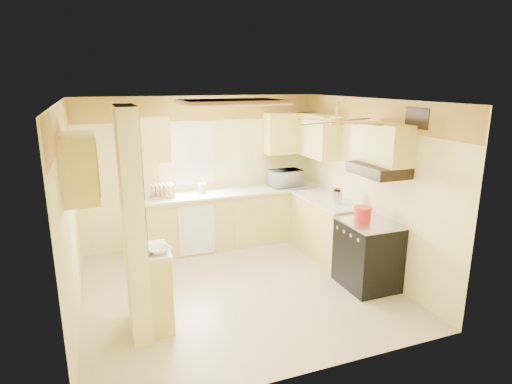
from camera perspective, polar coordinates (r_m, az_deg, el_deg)
name	(u,v)px	position (r m, az deg, el deg)	size (l,w,h in m)	color
floor	(238,288)	(5.97, -2.40, -12.65)	(4.00, 4.00, 0.00)	tan
ceiling	(236,101)	(5.31, -2.69, 12.09)	(4.00, 4.00, 0.00)	white
wall_back	(202,171)	(7.29, -7.27, 2.76)	(4.00, 4.00, 0.00)	#F5E695
wall_front	(305,254)	(3.85, 6.55, -8.15)	(4.00, 4.00, 0.00)	#F5E695
wall_left	(69,217)	(5.26, -23.70, -3.03)	(3.80, 3.80, 0.00)	#F5E695
wall_right	(368,186)	(6.40, 14.71, 0.74)	(3.80, 3.80, 0.00)	#F5E695
wallpaper_border	(200,108)	(7.13, -7.51, 11.02)	(4.00, 0.02, 0.40)	#EBBF45
partition_column	(133,225)	(4.74, -16.08, -4.23)	(0.20, 0.70, 2.50)	#F5E695
partition_ledge	(158,290)	(5.06, -12.90, -12.59)	(0.25, 0.55, 0.90)	#E9D263
ledge_top	(156,251)	(4.87, -13.21, -7.65)	(0.28, 0.58, 0.04)	white
lower_cabinets_back	(236,218)	(7.34, -2.72, -3.51)	(3.00, 0.60, 0.90)	#E9D263
lower_cabinets_right	(327,228)	(6.95, 9.40, -4.76)	(0.60, 1.40, 0.90)	#E9D263
countertop_back	(236,192)	(7.20, -2.73, 0.02)	(3.04, 0.64, 0.04)	white
countertop_right	(327,200)	(6.80, 9.49, -1.04)	(0.64, 1.44, 0.04)	white
dishwasher_panel	(197,230)	(6.88, -7.86, -5.09)	(0.58, 0.02, 0.80)	white
window	(186,155)	(7.16, -9.27, 4.93)	(0.92, 0.02, 1.02)	white
upper_cab_back_left	(149,140)	(6.87, -14.03, 6.80)	(0.60, 0.35, 0.70)	#E9D263
upper_cab_back_right	(290,133)	(7.54, 4.52, 7.85)	(0.90, 0.35, 0.70)	#E9D263
upper_cab_right	(317,135)	(7.24, 8.13, 7.47)	(0.35, 1.00, 0.70)	#E9D263
upper_cab_left_wall	(79,167)	(4.87, -22.48, 3.06)	(0.35, 0.75, 0.70)	#E9D263
upper_cab_over_stove	(386,144)	(5.74, 16.90, 6.15)	(0.35, 0.76, 0.52)	#E9D263
stove	(368,254)	(6.03, 14.67, -8.01)	(0.68, 0.77, 0.92)	black
range_hood	(378,170)	(5.74, 15.98, 2.87)	(0.50, 0.76, 0.14)	black
poster_menu	(140,169)	(4.59, -15.22, 3.02)	(0.02, 0.42, 0.57)	black
poster_nashville	(144,228)	(4.76, -14.70, -4.67)	(0.02, 0.42, 0.57)	black
ceiling_light_panel	(231,102)	(5.82, -3.31, 11.86)	(1.35, 0.95, 0.06)	brown
ceiling_fan	(337,121)	(5.11, 10.75, 9.35)	(1.15, 1.15, 0.26)	gold
vent_grate	(417,118)	(5.53, 20.68, 9.21)	(0.02, 0.40, 0.25)	black
microwave	(286,178)	(7.48, 4.00, 1.86)	(0.53, 0.36, 0.29)	white
bowl	(159,250)	(4.75, -12.83, -7.55)	(0.24, 0.24, 0.06)	white
dutch_oven	(363,213)	(5.98, 14.04, -2.69)	(0.24, 0.24, 0.16)	red
kettle	(337,197)	(6.50, 10.75, -0.66)	(0.15, 0.15, 0.23)	silver
dish_rack	(162,193)	(6.93, -12.40, -0.08)	(0.37, 0.28, 0.21)	tan
utensil_crock	(202,188)	(7.11, -7.20, 0.57)	(0.12, 0.12, 0.24)	white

